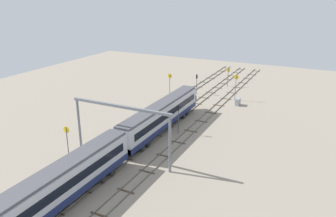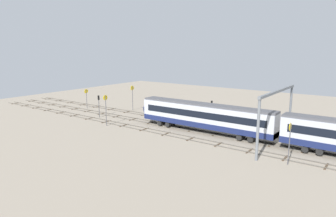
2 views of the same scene
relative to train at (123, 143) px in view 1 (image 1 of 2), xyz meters
name	(u,v)px [view 1 (image 1 of 2)]	position (x,y,z in m)	size (l,w,h in m)	color
ground_plane	(178,117)	(18.79, 0.00, -2.66)	(111.98, 111.98, 0.00)	gray
track_near_foreground	(201,121)	(18.79, -4.62, -2.59)	(95.98, 2.40, 0.16)	#59544C
track_with_train	(178,117)	(18.79, 0.00, -2.59)	(95.98, 2.40, 0.16)	#59544C
track_middle	(157,113)	(18.79, 4.62, -2.59)	(95.98, 2.40, 0.16)	#59544C
train	(123,143)	(0.00, 0.00, 0.00)	(50.40, 3.24, 4.80)	#B7BCC6
overhead_gantry	(121,120)	(-0.02, 0.09, 3.39)	(0.40, 15.47, 8.22)	slate
speed_sign_near_foreground	(67,139)	(-3.64, 6.61, 0.81)	(0.14, 0.98, 5.26)	#4C4C51
speed_sign_mid_trackside	(170,83)	(28.55, 6.59, 1.07)	(0.14, 0.98, 5.71)	#4C4C51
speed_sign_far_trackside	(236,83)	(34.16, -6.61, 1.12)	(0.14, 1.05, 5.69)	#4C4C51
speed_sign_distant_end	(228,74)	(44.38, -1.87, 0.43)	(0.14, 1.01, 4.61)	#4C4C51
signal_light_trackside_approach	(197,81)	(34.86, 2.74, 0.32)	(0.31, 0.32, 4.55)	#4C4C51
signal_light_trackside_departure	(178,115)	(12.11, -3.01, 0.58)	(0.31, 0.32, 4.98)	#4C4C51
relay_cabinet	(238,102)	(30.93, -8.12, -1.93)	(1.61, 0.82, 1.46)	gray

